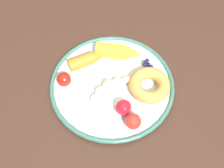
{
  "coord_description": "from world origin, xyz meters",
  "views": [
    {
      "loc": [
        -0.03,
        -0.4,
        1.38
      ],
      "look_at": [
        -0.02,
        -0.01,
        0.75
      ],
      "focal_mm": 43.98,
      "sensor_mm": 36.0,
      "label": 1
    }
  ],
  "objects_px": {
    "carrot_orange": "(89,58)",
    "donut": "(149,85)",
    "banana": "(109,87)",
    "carrot_yellow": "(119,52)",
    "plate": "(112,85)",
    "tomato_near": "(133,121)",
    "blueberry_pile": "(148,65)",
    "dining_table": "(119,99)",
    "tomato_mid": "(124,108)",
    "tomato_far": "(64,79)"
  },
  "relations": [
    {
      "from": "banana",
      "to": "tomato_near",
      "type": "distance_m",
      "value": 0.12
    },
    {
      "from": "carrot_yellow",
      "to": "tomato_near",
      "type": "distance_m",
      "value": 0.22
    },
    {
      "from": "plate",
      "to": "tomato_mid",
      "type": "distance_m",
      "value": 0.09
    },
    {
      "from": "plate",
      "to": "tomato_near",
      "type": "distance_m",
      "value": 0.13
    },
    {
      "from": "carrot_orange",
      "to": "tomato_mid",
      "type": "bearing_deg",
      "value": -61.02
    },
    {
      "from": "carrot_orange",
      "to": "donut",
      "type": "xyz_separation_m",
      "value": [
        0.16,
        -0.09,
        -0.0
      ]
    },
    {
      "from": "banana",
      "to": "tomato_far",
      "type": "distance_m",
      "value": 0.12
    },
    {
      "from": "dining_table",
      "to": "carrot_yellow",
      "type": "bearing_deg",
      "value": 88.45
    },
    {
      "from": "carrot_orange",
      "to": "tomato_near",
      "type": "height_order",
      "value": "tomato_near"
    },
    {
      "from": "carrot_orange",
      "to": "tomato_near",
      "type": "xyz_separation_m",
      "value": [
        0.11,
        -0.2,
        0.0
      ]
    },
    {
      "from": "dining_table",
      "to": "tomato_near",
      "type": "bearing_deg",
      "value": -78.21
    },
    {
      "from": "carrot_yellow",
      "to": "donut",
      "type": "xyz_separation_m",
      "value": [
        0.07,
        -0.11,
        -0.0
      ]
    },
    {
      "from": "banana",
      "to": "blueberry_pile",
      "type": "distance_m",
      "value": 0.13
    },
    {
      "from": "tomato_far",
      "to": "blueberry_pile",
      "type": "bearing_deg",
      "value": 11.54
    },
    {
      "from": "carrot_yellow",
      "to": "blueberry_pile",
      "type": "relative_size",
      "value": 3.14
    },
    {
      "from": "dining_table",
      "to": "banana",
      "type": "xyz_separation_m",
      "value": [
        -0.03,
        -0.02,
        0.11
      ]
    },
    {
      "from": "carrot_orange",
      "to": "donut",
      "type": "relative_size",
      "value": 1.13
    },
    {
      "from": "blueberry_pile",
      "to": "tomato_far",
      "type": "distance_m",
      "value": 0.24
    },
    {
      "from": "plate",
      "to": "banana",
      "type": "bearing_deg",
      "value": -115.29
    },
    {
      "from": "blueberry_pile",
      "to": "tomato_far",
      "type": "relative_size",
      "value": 1.12
    },
    {
      "from": "tomato_far",
      "to": "plate",
      "type": "bearing_deg",
      "value": -3.08
    },
    {
      "from": "banana",
      "to": "carrot_orange",
      "type": "relative_size",
      "value": 0.97
    },
    {
      "from": "dining_table",
      "to": "tomato_near",
      "type": "height_order",
      "value": "tomato_near"
    },
    {
      "from": "banana",
      "to": "tomato_far",
      "type": "bearing_deg",
      "value": 169.14
    },
    {
      "from": "blueberry_pile",
      "to": "donut",
      "type": "bearing_deg",
      "value": -93.98
    },
    {
      "from": "plate",
      "to": "blueberry_pile",
      "type": "bearing_deg",
      "value": 27.67
    },
    {
      "from": "carrot_orange",
      "to": "tomato_mid",
      "type": "distance_m",
      "value": 0.18
    },
    {
      "from": "banana",
      "to": "tomato_mid",
      "type": "bearing_deg",
      "value": -62.95
    },
    {
      "from": "donut",
      "to": "tomato_near",
      "type": "distance_m",
      "value": 0.12
    },
    {
      "from": "carrot_yellow",
      "to": "tomato_mid",
      "type": "height_order",
      "value": "carrot_yellow"
    },
    {
      "from": "blueberry_pile",
      "to": "tomato_mid",
      "type": "xyz_separation_m",
      "value": [
        -0.08,
        -0.14,
        0.01
      ]
    },
    {
      "from": "plate",
      "to": "carrot_orange",
      "type": "bearing_deg",
      "value": 129.07
    },
    {
      "from": "tomato_mid",
      "to": "dining_table",
      "type": "bearing_deg",
      "value": 93.39
    },
    {
      "from": "carrot_orange",
      "to": "donut",
      "type": "distance_m",
      "value": 0.18
    },
    {
      "from": "dining_table",
      "to": "carrot_orange",
      "type": "distance_m",
      "value": 0.16
    },
    {
      "from": "carrot_yellow",
      "to": "tomato_mid",
      "type": "xyz_separation_m",
      "value": [
        0.0,
        -0.18,
        -0.0
      ]
    },
    {
      "from": "tomato_near",
      "to": "tomato_mid",
      "type": "relative_size",
      "value": 0.99
    },
    {
      "from": "plate",
      "to": "tomato_near",
      "type": "relative_size",
      "value": 8.46
    },
    {
      "from": "carrot_orange",
      "to": "blueberry_pile",
      "type": "xyz_separation_m",
      "value": [
        0.16,
        -0.02,
        -0.01
      ]
    },
    {
      "from": "blueberry_pile",
      "to": "tomato_near",
      "type": "bearing_deg",
      "value": -107.62
    },
    {
      "from": "dining_table",
      "to": "blueberry_pile",
      "type": "height_order",
      "value": "blueberry_pile"
    },
    {
      "from": "plate",
      "to": "donut",
      "type": "distance_m",
      "value": 0.1
    },
    {
      "from": "carrot_yellow",
      "to": "donut",
      "type": "height_order",
      "value": "carrot_yellow"
    },
    {
      "from": "carrot_orange",
      "to": "carrot_yellow",
      "type": "distance_m",
      "value": 0.09
    },
    {
      "from": "plate",
      "to": "blueberry_pile",
      "type": "distance_m",
      "value": 0.12
    },
    {
      "from": "donut",
      "to": "tomato_mid",
      "type": "bearing_deg",
      "value": -137.27
    },
    {
      "from": "carrot_yellow",
      "to": "tomato_far",
      "type": "distance_m",
      "value": 0.18
    },
    {
      "from": "tomato_mid",
      "to": "tomato_far",
      "type": "relative_size",
      "value": 1.04
    },
    {
      "from": "carrot_orange",
      "to": "carrot_yellow",
      "type": "relative_size",
      "value": 0.92
    },
    {
      "from": "carrot_orange",
      "to": "plate",
      "type": "bearing_deg",
      "value": -50.93
    }
  ]
}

